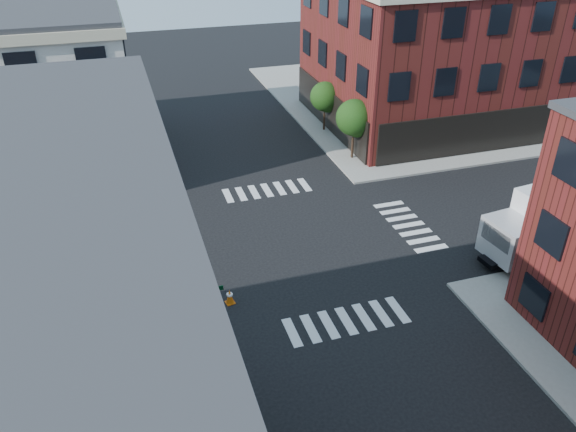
{
  "coord_description": "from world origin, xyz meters",
  "views": [
    {
      "loc": [
        -8.76,
        -25.67,
        17.66
      ],
      "look_at": [
        -0.96,
        -0.84,
        2.5
      ],
      "focal_mm": 35.0,
      "sensor_mm": 36.0,
      "label": 1
    }
  ],
  "objects": [
    {
      "name": "sidewalk_ne",
      "position": [
        21.0,
        21.0,
        0.07
      ],
      "size": [
        30.0,
        30.0,
        0.15
      ],
      "primitive_type": "cube",
      "color": "gray",
      "rests_on": "ground"
    },
    {
      "name": "box_truck",
      "position": [
        13.25,
        -4.92,
        2.01
      ],
      "size": [
        8.74,
        3.51,
        3.87
      ],
      "rotation": [
        0.0,
        0.0,
        0.11
      ],
      "color": "silver",
      "rests_on": "ground"
    },
    {
      "name": "signal_pole",
      "position": [
        -6.72,
        -6.68,
        2.86
      ],
      "size": [
        1.29,
        1.24,
        4.6
      ],
      "color": "black",
      "rests_on": "ground"
    },
    {
      "name": "ground",
      "position": [
        0.0,
        0.0,
        0.0
      ],
      "size": [
        120.0,
        120.0,
        0.0
      ],
      "primitive_type": "plane",
      "color": "black",
      "rests_on": "ground"
    },
    {
      "name": "building_ne",
      "position": [
        20.5,
        16.0,
        6.0
      ],
      "size": [
        25.0,
        16.0,
        12.0
      ],
      "primitive_type": "cube",
      "color": "#4E1813",
      "rests_on": "ground"
    },
    {
      "name": "traffic_cone",
      "position": [
        -4.97,
        -4.02,
        0.38
      ],
      "size": [
        0.51,
        0.51,
        0.8
      ],
      "rotation": [
        0.0,
        0.0,
        0.2
      ],
      "color": "#D15909",
      "rests_on": "ground"
    },
    {
      "name": "tree_near",
      "position": [
        7.56,
        9.98,
        3.16
      ],
      "size": [
        2.69,
        2.69,
        4.49
      ],
      "color": "black",
      "rests_on": "ground"
    },
    {
      "name": "tree_far",
      "position": [
        7.56,
        15.98,
        2.87
      ],
      "size": [
        2.43,
        2.43,
        4.07
      ],
      "color": "black",
      "rests_on": "ground"
    }
  ]
}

